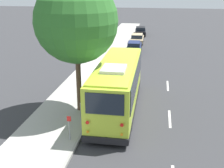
# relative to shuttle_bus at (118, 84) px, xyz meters

# --- Properties ---
(ground_plane) EXTENTS (160.00, 160.00, 0.00)m
(ground_plane) POSITION_rel_shuttle_bus_xyz_m (1.02, -0.16, -1.84)
(ground_plane) COLOR #333335
(sidewalk_slab) EXTENTS (80.00, 3.64, 0.15)m
(sidewalk_slab) POSITION_rel_shuttle_bus_xyz_m (1.02, 3.37, -1.77)
(sidewalk_slab) COLOR #A3A099
(sidewalk_slab) RESTS_ON ground
(curb_strip) EXTENTS (80.00, 0.14, 0.15)m
(curb_strip) POSITION_rel_shuttle_bus_xyz_m (1.02, 1.48, -1.77)
(curb_strip) COLOR gray
(curb_strip) RESTS_ON ground
(shuttle_bus) EXTENTS (9.47, 2.69, 3.43)m
(shuttle_bus) POSITION_rel_shuttle_bus_xyz_m (0.00, 0.00, 0.00)
(shuttle_bus) COLOR #ADC633
(shuttle_bus) RESTS_ON ground
(parked_sedan_silver) EXTENTS (4.57, 2.01, 1.28)m
(parked_sedan_silver) POSITION_rel_shuttle_bus_xyz_m (10.16, 0.31, -1.25)
(parked_sedan_silver) COLOR #A8AAAF
(parked_sedan_silver) RESTS_ON ground
(parked_sedan_navy) EXTENTS (4.63, 1.79, 1.33)m
(parked_sedan_navy) POSITION_rel_shuttle_bus_xyz_m (16.43, 0.40, -1.22)
(parked_sedan_navy) COLOR #19234C
(parked_sedan_navy) RESTS_ON ground
(parked_sedan_tan) EXTENTS (4.59, 1.86, 1.26)m
(parked_sedan_tan) POSITION_rel_shuttle_bus_xyz_m (22.25, 0.50, -1.26)
(parked_sedan_tan) COLOR tan
(parked_sedan_tan) RESTS_ON ground
(parked_sedan_black) EXTENTS (4.48, 1.92, 1.31)m
(parked_sedan_black) POSITION_rel_shuttle_bus_xyz_m (28.61, 0.48, -1.23)
(parked_sedan_black) COLOR black
(parked_sedan_black) RESTS_ON ground
(street_tree) EXTENTS (4.98, 4.98, 8.91)m
(street_tree) POSITION_rel_shuttle_bus_xyz_m (-0.47, 2.40, 4.32)
(street_tree) COLOR brown
(street_tree) RESTS_ON sidewalk_slab
(sign_post_near) EXTENTS (0.06, 0.22, 1.36)m
(sign_post_near) POSITION_rel_shuttle_bus_xyz_m (-4.32, 1.89, -0.99)
(sign_post_near) COLOR gray
(sign_post_near) RESTS_ON sidewalk_slab
(sign_post_far) EXTENTS (0.06, 0.06, 1.16)m
(sign_post_far) POSITION_rel_shuttle_bus_xyz_m (-2.15, 1.89, -1.11)
(sign_post_far) COLOR gray
(sign_post_far) RESTS_ON sidewalk_slab
(lane_stripe_mid) EXTENTS (2.40, 0.14, 0.01)m
(lane_stripe_mid) POSITION_rel_shuttle_bus_xyz_m (-0.70, -3.39, -1.84)
(lane_stripe_mid) COLOR silver
(lane_stripe_mid) RESTS_ON ground
(lane_stripe_ahead) EXTENTS (2.40, 0.14, 0.01)m
(lane_stripe_ahead) POSITION_rel_shuttle_bus_xyz_m (5.30, -3.39, -1.84)
(lane_stripe_ahead) COLOR silver
(lane_stripe_ahead) RESTS_ON ground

